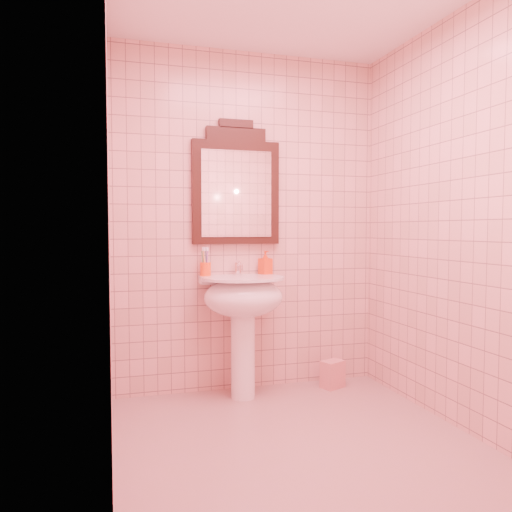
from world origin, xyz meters
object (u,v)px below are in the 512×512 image
object	(u,v)px
towel	(333,374)
pedestal_sink	(243,305)
mirror	(236,187)
soap_dispenser	(265,263)
toothbrush_cup	(205,269)

from	to	relation	value
towel	pedestal_sink	bearing A→B (deg)	-177.06
pedestal_sink	mirror	xyz separation A→B (m)	(-0.00, 0.20, 0.85)
soap_dispenser	towel	world-z (taller)	soap_dispenser
pedestal_sink	towel	bearing A→B (deg)	2.94
toothbrush_cup	towel	size ratio (longest dim) A/B	0.88
mirror	towel	size ratio (longest dim) A/B	4.42
pedestal_sink	towel	world-z (taller)	pedestal_sink
pedestal_sink	mirror	world-z (taller)	mirror
mirror	soap_dispenser	xyz separation A→B (m)	(0.21, -0.04, -0.56)
toothbrush_cup	pedestal_sink	bearing A→B (deg)	-31.40
soap_dispenser	towel	size ratio (longest dim) A/B	0.86
pedestal_sink	soap_dispenser	distance (m)	0.39
towel	mirror	bearing A→B (deg)	166.90
toothbrush_cup	towel	bearing A→B (deg)	-6.62
pedestal_sink	soap_dispenser	bearing A→B (deg)	36.46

